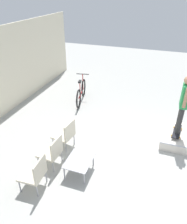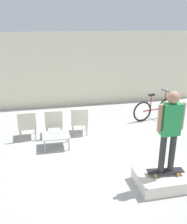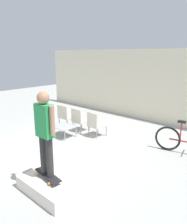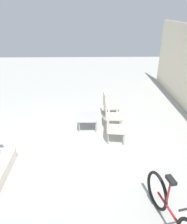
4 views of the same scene
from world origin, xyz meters
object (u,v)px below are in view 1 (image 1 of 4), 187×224
(person_skater, at_px, (184,100))
(bicycle, at_px, (81,92))
(patio_chair_right, at_px, (66,134))
(skate_ramp_box, at_px, (175,136))
(patio_chair_center, at_px, (52,151))
(coffee_table, at_px, (79,162))
(skateboard_on_ramp, at_px, (177,131))
(patio_chair_left, at_px, (35,173))

(person_skater, bearing_deg, bicycle, 66.88)
(patio_chair_right, relative_size, bicycle, 0.49)
(skate_ramp_box, xyz_separation_m, patio_chair_center, (-2.21, 2.99, 0.33))
(person_skater, distance_m, coffee_table, 3.30)
(skate_ramp_box, bearing_deg, patio_chair_right, 115.39)
(skateboard_on_ramp, distance_m, patio_chair_left, 4.21)
(person_skater, relative_size, bicycle, 0.97)
(patio_chair_left, height_order, patio_chair_right, same)
(skate_ramp_box, xyz_separation_m, skateboard_on_ramp, (-0.06, -0.02, 0.22))
(skateboard_on_ramp, xyz_separation_m, patio_chair_right, (-1.36, 3.00, 0.10))
(skate_ramp_box, xyz_separation_m, bicycle, (1.45, 3.69, 0.25))
(coffee_table, distance_m, patio_chair_right, 1.09)
(skate_ramp_box, xyz_separation_m, patio_chair_left, (-3.00, 2.99, 0.33))
(skateboard_on_ramp, bearing_deg, person_skater, -83.35)
(skateboard_on_ramp, xyz_separation_m, patio_chair_center, (-2.15, 3.00, 0.10))
(person_skater, bearing_deg, patio_chair_left, 133.41)
(skate_ramp_box, distance_m, patio_chair_center, 3.73)
(skateboard_on_ramp, bearing_deg, patio_chair_center, 132.28)
(skateboard_on_ramp, distance_m, patio_chair_right, 3.30)
(skate_ramp_box, xyz_separation_m, patio_chair_right, (-1.42, 2.99, 0.33))
(skate_ramp_box, relative_size, patio_chair_center, 1.54)
(skate_ramp_box, distance_m, skateboard_on_ramp, 0.23)
(patio_chair_left, xyz_separation_m, bicycle, (4.45, 0.71, -0.08))
(patio_chair_left, bearing_deg, patio_chair_right, 176.82)
(bicycle, bearing_deg, skateboard_on_ramp, -123.79)
(patio_chair_left, relative_size, patio_chair_right, 1.00)
(person_skater, xyz_separation_m, patio_chair_center, (-2.15, 3.00, -0.93))
(coffee_table, bearing_deg, patio_chair_right, 43.08)
(skateboard_on_ramp, bearing_deg, skate_ramp_box, 21.17)
(skateboard_on_ramp, height_order, patio_chair_right, patio_chair_right)
(skate_ramp_box, height_order, coffee_table, coffee_table)
(skateboard_on_ramp, bearing_deg, bicycle, 74.56)
(coffee_table, height_order, patio_chair_left, patio_chair_left)
(person_skater, distance_m, patio_chair_left, 4.31)
(coffee_table, relative_size, patio_chair_right, 0.87)
(coffee_table, distance_m, bicycle, 3.93)
(bicycle, bearing_deg, patio_chair_left, 177.33)
(patio_chair_right, bearing_deg, skateboard_on_ramp, 122.25)
(patio_chair_center, height_order, bicycle, bicycle)
(person_skater, distance_m, bicycle, 4.13)
(skateboard_on_ramp, height_order, patio_chair_center, patio_chair_center)
(patio_chair_center, bearing_deg, skateboard_on_ramp, 128.28)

